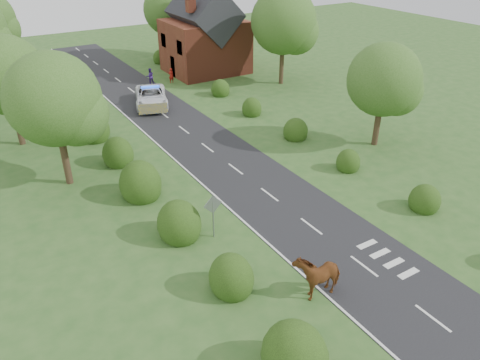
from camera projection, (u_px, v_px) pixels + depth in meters
ground at (311, 226)px, 25.63m from camera, size 120.00×120.00×0.00m
road at (189, 134)px, 36.79m from camera, size 6.00×70.00×0.02m
road_markings at (182, 148)px, 34.50m from camera, size 4.96×70.00×0.01m
hedgerow_left at (123, 161)px, 30.97m from camera, size 2.75×50.41×3.00m
hedgerow_right at (286, 127)px, 36.74m from camera, size 2.10×45.78×2.10m
tree_left_a at (59, 103)px, 27.38m from camera, size 5.74×5.60×8.38m
tree_left_b at (11, 78)px, 32.79m from camera, size 5.74×5.60×8.07m
tree_right_a at (387, 83)px, 32.88m from camera, size 5.33×5.20×7.56m
tree_right_b at (287, 24)px, 45.60m from camera, size 6.56×6.40×9.40m
tree_right_c at (172, 12)px, 55.49m from camera, size 6.15×6.00×8.58m
road_sign at (213, 210)px, 24.01m from camera, size 1.06×0.08×2.53m
house at (205, 37)px, 50.50m from camera, size 8.00×7.40×9.17m
cow at (317, 275)px, 20.76m from camera, size 2.44×1.29×1.73m
police_van at (151, 97)px, 42.23m from camera, size 4.53×6.50×1.79m
pedestrian_red at (171, 76)px, 48.25m from camera, size 0.58×0.40×1.53m
pedestrian_purple at (150, 76)px, 47.78m from camera, size 0.85×0.69×1.65m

